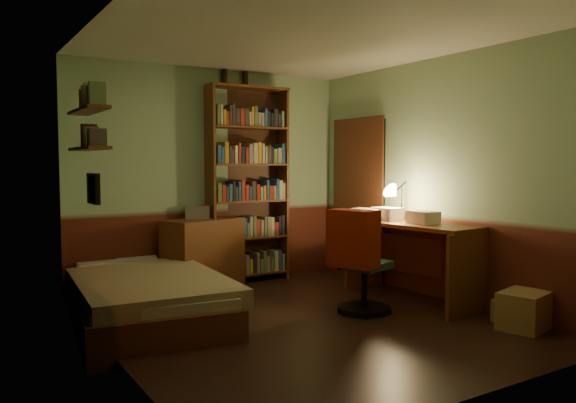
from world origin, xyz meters
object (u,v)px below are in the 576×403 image
bed (144,280)px  desk_lamp (402,193)px  office_chair (364,261)px  desk (410,261)px  cardboard_box_b (511,313)px  mini_stereo (198,212)px  cardboard_box_a (524,310)px  dresser (203,254)px  bookshelf (247,185)px

bed → desk_lamp: 2.96m
bed → office_chair: office_chair is taller
desk → cardboard_box_b: (0.12, -1.17, -0.32)m
mini_stereo → cardboard_box_a: bearing=-36.3°
desk_lamp → cardboard_box_b: desk_lamp is taller
dresser → cardboard_box_a: size_ratio=2.08×
bed → desk_lamp: bearing=-4.2°
mini_stereo → office_chair: size_ratio=0.28×
bookshelf → bed: bearing=-148.2°
dresser → bookshelf: 1.02m
bed → bookshelf: bearing=36.1°
bookshelf → mini_stereo: bearing=179.4°
dresser → mini_stereo: mini_stereo is taller
mini_stereo → cardboard_box_b: 3.58m
desk → office_chair: bearing=-176.0°
bed → mini_stereo: size_ratio=8.24×
bed → cardboard_box_a: bed is taller
mini_stereo → cardboard_box_a: (1.77, -3.14, -0.73)m
bookshelf → office_chair: (0.29, -1.90, -0.70)m
mini_stereo → bookshelf: (0.65, -0.04, 0.31)m
dresser → cardboard_box_a: bearing=-77.6°
office_chair → cardboard_box_b: (0.86, -1.04, -0.40)m
cardboard_box_b → cardboard_box_a: bearing=-101.2°
mini_stereo → office_chair: 2.19m
bookshelf → cardboard_box_b: bookshelf is taller
mini_stereo → cardboard_box_b: mini_stereo is taller
desk_lamp → dresser: bearing=137.3°
mini_stereo → desk: 2.52m
office_chair → bed: bearing=134.4°
dresser → desk: bearing=-63.1°
dresser → bookshelf: (0.63, 0.08, 0.79)m
bed → office_chair: (1.89, -1.02, 0.16)m
bookshelf → office_chair: size_ratio=2.39×
mini_stereo → desk: mini_stereo is taller
bookshelf → cardboard_box_a: 3.45m
dresser → desk: desk is taller
dresser → cardboard_box_a: 3.50m
bed → mini_stereo: bearing=51.3°
mini_stereo → desk_lamp: (1.86, -1.48, 0.24)m
mini_stereo → cardboard_box_b: (1.80, -2.99, -0.79)m
mini_stereo → bed: bearing=-111.6°
bed → desk_lamp: size_ratio=3.93×
mini_stereo → cardboard_box_a: size_ratio=0.64×
bed → desk_lamp: desk_lamp is taller
cardboard_box_b → desk: bearing=95.8°
bed → cardboard_box_b: bed is taller
bed → dresser: bearing=46.8°
cardboard_box_a → mini_stereo: bearing=119.5°
dresser → office_chair: size_ratio=0.92×
dresser → mini_stereo: (-0.01, 0.12, 0.48)m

